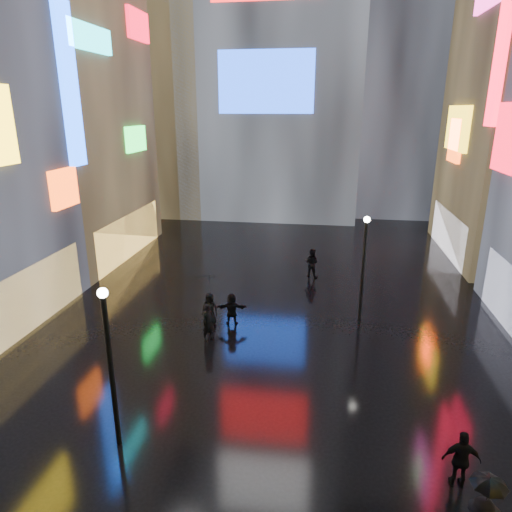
# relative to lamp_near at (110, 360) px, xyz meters

# --- Properties ---
(ground) EXTENTS (140.00, 140.00, 0.00)m
(ground) POSITION_rel_lamp_near_xyz_m (3.68, 12.08, -2.94)
(ground) COLOR black
(ground) RESTS_ON ground
(building_left_far) EXTENTS (10.28, 12.00, 22.00)m
(building_left_far) POSITION_rel_lamp_near_xyz_m (-12.30, 18.09, 8.04)
(building_left_far) COLOR black
(building_left_far) RESTS_ON ground
(tower_flank_right) EXTENTS (12.00, 12.00, 34.00)m
(tower_flank_right) POSITION_rel_lamp_near_xyz_m (12.68, 38.08, 14.06)
(tower_flank_right) COLOR black
(tower_flank_right) RESTS_ON ground
(tower_flank_left) EXTENTS (10.00, 10.00, 26.00)m
(tower_flank_left) POSITION_rel_lamp_near_xyz_m (-10.32, 34.08, 10.06)
(tower_flank_left) COLOR black
(tower_flank_left) RESTS_ON ground
(lamp_near) EXTENTS (0.30, 0.30, 5.20)m
(lamp_near) POSITION_rel_lamp_near_xyz_m (0.00, 0.00, 0.00)
(lamp_near) COLOR black
(lamp_near) RESTS_ON ground
(lamp_far) EXTENTS (0.30, 0.30, 5.20)m
(lamp_far) POSITION_rel_lamp_near_xyz_m (7.94, 10.09, 0.00)
(lamp_far) COLOR black
(lamp_far) RESTS_ON ground
(pedestrian_3) EXTENTS (1.01, 0.43, 1.73)m
(pedestrian_3) POSITION_rel_lamp_near_xyz_m (9.97, -0.15, -2.08)
(pedestrian_3) COLOR black
(pedestrian_3) RESTS_ON ground
(pedestrian_4) EXTENTS (0.82, 0.58, 1.59)m
(pedestrian_4) POSITION_rel_lamp_near_xyz_m (0.78, 8.45, -2.15)
(pedestrian_4) COLOR black
(pedestrian_4) RESTS_ON ground
(pedestrian_5) EXTENTS (1.51, 0.68, 1.57)m
(pedestrian_5) POSITION_rel_lamp_near_xyz_m (1.81, 8.60, -2.16)
(pedestrian_5) COLOR black
(pedestrian_5) RESTS_ON ground
(pedestrian_6) EXTENTS (0.72, 0.75, 1.73)m
(pedestrian_6) POSITION_rel_lamp_near_xyz_m (1.11, 6.89, -2.08)
(pedestrian_6) COLOR black
(pedestrian_6) RESTS_ON ground
(pedestrian_7) EXTENTS (1.05, 0.93, 1.79)m
(pedestrian_7) POSITION_rel_lamp_near_xyz_m (5.35, 15.75, -2.05)
(pedestrian_7) COLOR black
(pedestrian_7) RESTS_ON ground
(umbrella_1) EXTENTS (1.06, 1.06, 0.66)m
(umbrella_1) POSITION_rel_lamp_near_xyz_m (9.73, -2.52, -0.79)
(umbrella_1) COLOR black
(umbrella_1) RESTS_ON pedestrian_2
(umbrella_2) EXTENTS (1.43, 1.43, 0.94)m
(umbrella_2) POSITION_rel_lamp_near_xyz_m (0.78, 8.45, -0.88)
(umbrella_2) COLOR black
(umbrella_2) RESTS_ON pedestrian_4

